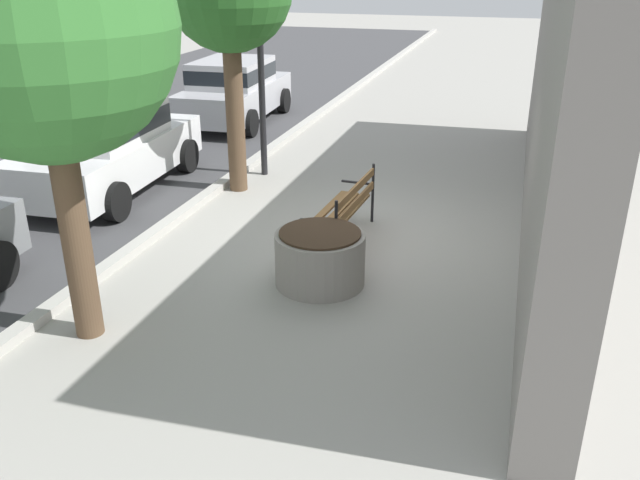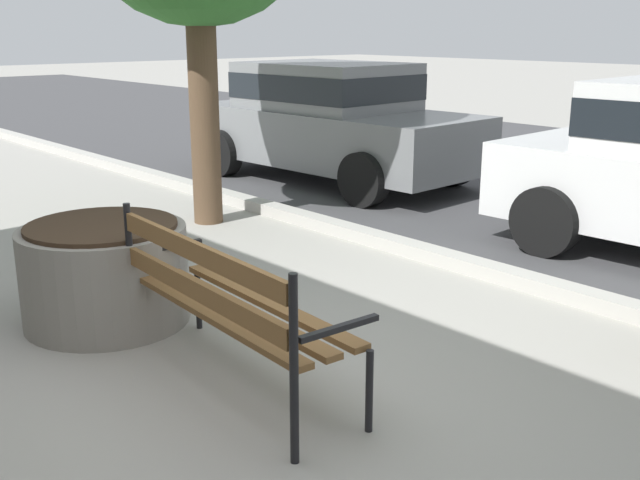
% 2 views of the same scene
% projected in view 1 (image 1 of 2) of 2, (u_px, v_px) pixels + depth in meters
% --- Properties ---
extents(ground_plane, '(80.00, 80.00, 0.00)m').
position_uv_depth(ground_plane, '(357.00, 237.00, 9.88)').
color(ground_plane, '#9E9B93').
extents(curb_stone, '(60.00, 0.20, 0.12)m').
position_uv_depth(curb_stone, '(182.00, 213.00, 10.63)').
color(curb_stone, '#B2AFA8').
rests_on(curb_stone, ground).
extents(building_wall_behind, '(12.00, 0.50, 4.38)m').
position_uv_depth(building_wall_behind, '(557.00, 81.00, 9.64)').
color(building_wall_behind, gray).
rests_on(building_wall_behind, ground).
extents(park_bench, '(1.83, 0.64, 0.95)m').
position_uv_depth(park_bench, '(345.00, 206.00, 9.53)').
color(park_bench, brown).
rests_on(park_bench, ground).
extents(concrete_planter, '(1.15, 1.15, 0.71)m').
position_uv_depth(concrete_planter, '(320.00, 258.00, 8.36)').
color(concrete_planter, gray).
rests_on(concrete_planter, ground).
extents(street_tree_near_bench, '(2.54, 2.54, 4.54)m').
position_uv_depth(street_tree_near_bench, '(43.00, 30.00, 6.09)').
color(street_tree_near_bench, brown).
rests_on(street_tree_near_bench, ground).
extents(parked_car_white, '(4.18, 2.08, 1.56)m').
position_uv_depth(parked_car_white, '(106.00, 145.00, 11.49)').
color(parked_car_white, silver).
rests_on(parked_car_white, ground).
extents(parked_car_silver, '(4.18, 2.08, 1.56)m').
position_uv_depth(parked_car_silver, '(234.00, 89.00, 16.35)').
color(parked_car_silver, '#B7B7BC').
rests_on(parked_car_silver, ground).
extents(lamp_post, '(0.32, 0.32, 3.90)m').
position_uv_depth(lamp_post, '(260.00, 37.00, 11.71)').
color(lamp_post, black).
rests_on(lamp_post, ground).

